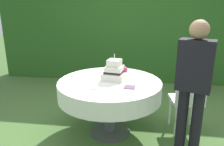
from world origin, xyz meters
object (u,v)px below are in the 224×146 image
serving_plate_far (75,75)px  standing_person (193,83)px  wedding_cake (115,72)px  garden_chair (188,98)px  cake_table (110,89)px  napkin_stack (130,87)px  serving_plate_near (95,88)px

serving_plate_far → standing_person: size_ratio=0.09×
wedding_cake → garden_chair: bearing=1.1°
cake_table → serving_plate_far: serving_plate_far is taller
wedding_cake → napkin_stack: 0.38m
wedding_cake → standing_person: standing_person is taller
serving_plate_far → cake_table: bearing=-17.3°
cake_table → garden_chair: bearing=6.1°
wedding_cake → serving_plate_near: (-0.20, -0.38, -0.10)m
serving_plate_near → napkin_stack: serving_plate_near is taller
serving_plate_near → serving_plate_far: same height
serving_plate_near → garden_chair: (1.20, 0.40, -0.23)m
wedding_cake → garden_chair: wedding_cake is taller
wedding_cake → standing_person: (0.92, -0.50, 0.06)m
serving_plate_near → garden_chair: 1.28m
serving_plate_far → napkin_stack: size_ratio=1.02×
serving_plate_far → garden_chair: garden_chair is taller
napkin_stack → standing_person: bearing=-16.3°
wedding_cake → serving_plate_near: wedding_cake is taller
wedding_cake → serving_plate_far: wedding_cake is taller
wedding_cake → serving_plate_far: 0.59m
serving_plate_near → cake_table: bearing=63.5°
cake_table → wedding_cake: (0.06, 0.09, 0.23)m
serving_plate_far → standing_person: (1.50, -0.57, 0.16)m
cake_table → napkin_stack: napkin_stack is taller
serving_plate_near → garden_chair: size_ratio=0.12×
serving_plate_near → garden_chair: garden_chair is taller
cake_table → standing_person: standing_person is taller
serving_plate_far → wedding_cake: bearing=-6.8°
cake_table → wedding_cake: 0.25m
standing_person → garden_chair: bearing=81.7°
serving_plate_far → serving_plate_near: bearing=-50.0°
napkin_stack → standing_person: (0.70, -0.20, 0.16)m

